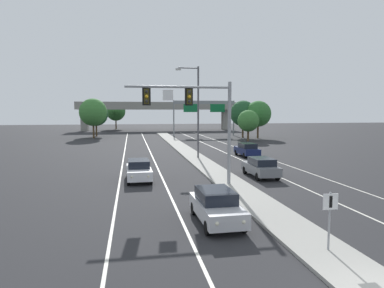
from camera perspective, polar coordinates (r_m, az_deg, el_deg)
name	(u,v)px	position (r m, az deg, el deg)	size (l,w,h in m)	color
median_island	(223,178)	(27.37, 5.11, -5.57)	(2.40, 110.00, 0.15)	#9E9B93
lane_stripe_oncoming_center	(157,166)	(33.43, -5.89, -3.67)	(0.14, 100.00, 0.01)	silver
lane_stripe_receding_center	(249,163)	(35.35, 9.51, -3.21)	(0.14, 100.00, 0.01)	silver
edge_stripe_left	(122,167)	(33.36, -11.57, -3.77)	(0.14, 100.00, 0.01)	silver
edge_stripe_right	(280,163)	(36.58, 14.40, -3.01)	(0.14, 100.00, 0.01)	silver
overhead_signal_mast	(197,111)	(23.69, 0.81, 5.52)	(7.33, 0.44, 7.20)	gray
median_sign_post	(330,212)	(13.94, 21.95, -10.52)	(0.60, 0.10, 2.20)	gray
street_lamp_median	(196,107)	(37.86, 0.70, 6.24)	(2.58, 0.28, 10.00)	#4C4C51
car_oncoming_silver	(216,206)	(16.68, 4.06, -10.21)	(1.89, 4.50, 1.58)	#B7B7BC
car_oncoming_white	(139,170)	(26.67, -8.85, -4.28)	(1.90, 4.50, 1.58)	silver
car_receding_grey	(261,167)	(28.28, 11.38, -3.76)	(1.83, 4.47, 1.58)	slate
car_receding_navy	(247,149)	(40.62, 9.13, -0.91)	(1.87, 4.49, 1.58)	#141E4C
highway_sign_gantry	(204,107)	(72.91, 2.05, 6.20)	(13.28, 0.42, 7.50)	gray
overpass_bridge	(157,109)	(94.14, -5.77, 5.80)	(42.40, 6.40, 7.65)	gray
tree_far_right_c	(258,114)	(67.62, 10.94, 4.95)	(5.02, 5.02, 7.26)	#4C3823
tree_far_left_c	(96,114)	(74.18, -15.68, 4.79)	(4.89, 4.89, 7.07)	#4C3823
tree_far_left_b	(93,112)	(69.33, -16.14, 5.09)	(5.33, 5.33, 7.72)	#4C3823
tree_far_right_b	(243,113)	(68.69, 8.48, 5.06)	(5.09, 5.09, 7.37)	#4C3823
tree_far_left_a	(116,111)	(101.26, -12.57, 5.33)	(5.46, 5.46, 7.90)	#4C3823
tree_far_right_a	(248,121)	(60.71, 9.35, 3.81)	(3.78, 3.78, 5.47)	#4C3823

